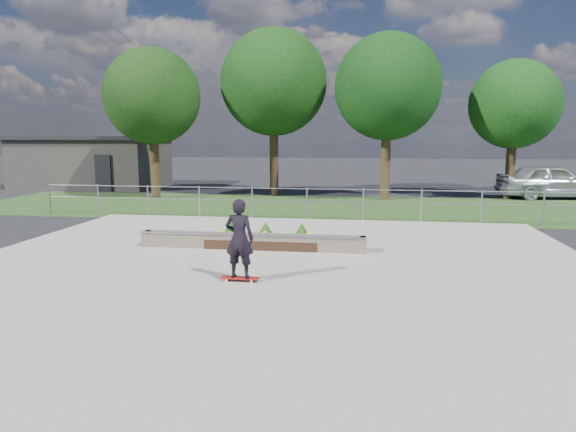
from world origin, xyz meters
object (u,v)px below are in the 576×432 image
object	(u,v)px
grind_ledge	(252,241)
planter_bed	(264,239)
parked_car	(551,181)
skateboarder	(239,239)

from	to	relation	value
grind_ledge	planter_bed	distance (m)	0.51
planter_bed	parked_car	bearing A→B (deg)	48.04
parked_car	skateboarder	bearing A→B (deg)	136.78
grind_ledge	planter_bed	size ratio (longest dim) A/B	2.00
parked_car	grind_ledge	bearing A→B (deg)	130.09
grind_ledge	planter_bed	world-z (taller)	planter_bed
planter_bed	skateboarder	world-z (taller)	skateboarder
planter_bed	parked_car	world-z (taller)	parked_car
planter_bed	parked_car	size ratio (longest dim) A/B	0.61
skateboarder	parked_car	bearing A→B (deg)	55.06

